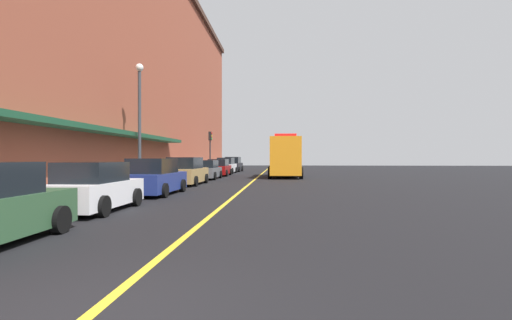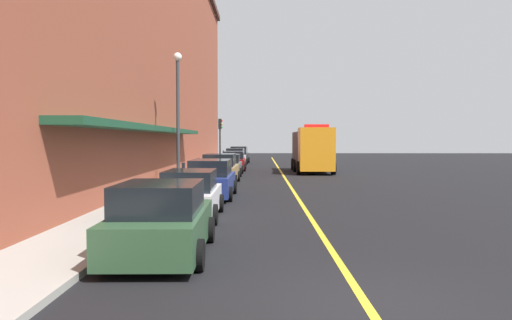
{
  "view_description": "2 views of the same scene",
  "coord_description": "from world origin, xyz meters",
  "px_view_note": "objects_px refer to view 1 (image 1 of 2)",
  "views": [
    {
      "loc": [
        2.1,
        -3.85,
        1.74
      ],
      "look_at": [
        0.11,
        25.72,
        1.56
      ],
      "focal_mm": 26.45,
      "sensor_mm": 36.0,
      "label": 1
    },
    {
      "loc": [
        -1.67,
        -7.25,
        2.59
      ],
      "look_at": [
        -1.99,
        29.29,
        0.98
      ],
      "focal_mm": 32.79,
      "sensor_mm": 36.0,
      "label": 2
    }
  ],
  "objects_px": {
    "parked_car_4": "(206,170)",
    "parking_meter_1": "(168,168)",
    "parked_car_1": "(95,188)",
    "parked_car_2": "(154,178)",
    "traffic_light_near": "(210,144)",
    "parked_car_3": "(186,172)",
    "parked_car_7": "(233,165)",
    "parked_car_5": "(219,168)",
    "street_lamp_left": "(140,111)",
    "utility_truck": "(285,157)",
    "parked_car_6": "(226,166)",
    "parking_meter_0": "(217,164)",
    "parking_meter_2": "(136,171)"
  },
  "relations": [
    {
      "from": "parked_car_3",
      "to": "parking_meter_2",
      "type": "xyz_separation_m",
      "value": [
        -1.35,
        -4.91,
        0.23
      ]
    },
    {
      "from": "parking_meter_1",
      "to": "parked_car_4",
      "type": "bearing_deg",
      "value": 76.69
    },
    {
      "from": "parked_car_2",
      "to": "parked_car_6",
      "type": "xyz_separation_m",
      "value": [
        -0.19,
        24.35,
        0.02
      ]
    },
    {
      "from": "parked_car_5",
      "to": "utility_truck",
      "type": "relative_size",
      "value": 0.65
    },
    {
      "from": "parked_car_4",
      "to": "parked_car_1",
      "type": "bearing_deg",
      "value": -179.54
    },
    {
      "from": "parked_car_1",
      "to": "street_lamp_left",
      "type": "bearing_deg",
      "value": 11.93
    },
    {
      "from": "street_lamp_left",
      "to": "parking_meter_0",
      "type": "bearing_deg",
      "value": 88.46
    },
    {
      "from": "parked_car_7",
      "to": "parking_meter_0",
      "type": "distance_m",
      "value": 4.0
    },
    {
      "from": "parked_car_7",
      "to": "parking_meter_1",
      "type": "height_order",
      "value": "parked_car_7"
    },
    {
      "from": "parked_car_6",
      "to": "parking_meter_0",
      "type": "height_order",
      "value": "parked_car_6"
    },
    {
      "from": "parked_car_5",
      "to": "street_lamp_left",
      "type": "xyz_separation_m",
      "value": [
        -2.07,
        -14.91,
        3.64
      ]
    },
    {
      "from": "parked_car_1",
      "to": "parked_car_4",
      "type": "height_order",
      "value": "parked_car_1"
    },
    {
      "from": "parked_car_7",
      "to": "utility_truck",
      "type": "relative_size",
      "value": 0.58
    },
    {
      "from": "parking_meter_0",
      "to": "parked_car_7",
      "type": "bearing_deg",
      "value": 69.13
    },
    {
      "from": "parked_car_1",
      "to": "parked_car_2",
      "type": "xyz_separation_m",
      "value": [
        0.09,
        5.49,
        0.05
      ]
    },
    {
      "from": "parked_car_7",
      "to": "parking_meter_2",
      "type": "relative_size",
      "value": 3.28
    },
    {
      "from": "parked_car_5",
      "to": "parked_car_2",
      "type": "bearing_deg",
      "value": 179.37
    },
    {
      "from": "parked_car_2",
      "to": "parked_car_3",
      "type": "height_order",
      "value": "parked_car_3"
    },
    {
      "from": "parked_car_4",
      "to": "parking_meter_1",
      "type": "distance_m",
      "value": 6.03
    },
    {
      "from": "parked_car_6",
      "to": "utility_truck",
      "type": "bearing_deg",
      "value": -139.46
    },
    {
      "from": "parked_car_1",
      "to": "street_lamp_left",
      "type": "xyz_separation_m",
      "value": [
        -2.0,
        9.1,
        3.65
      ]
    },
    {
      "from": "parked_car_6",
      "to": "parked_car_7",
      "type": "bearing_deg",
      "value": 0.92
    },
    {
      "from": "parked_car_4",
      "to": "parking_meter_1",
      "type": "relative_size",
      "value": 3.32
    },
    {
      "from": "parked_car_6",
      "to": "parking_meter_2",
      "type": "xyz_separation_m",
      "value": [
        -1.31,
        -22.78,
        0.24
      ]
    },
    {
      "from": "parked_car_5",
      "to": "parking_meter_2",
      "type": "bearing_deg",
      "value": 174.33
    },
    {
      "from": "utility_truck",
      "to": "street_lamp_left",
      "type": "relative_size",
      "value": 1.08
    },
    {
      "from": "street_lamp_left",
      "to": "traffic_light_near",
      "type": "relative_size",
      "value": 1.61
    },
    {
      "from": "parked_car_1",
      "to": "parking_meter_2",
      "type": "xyz_separation_m",
      "value": [
        -1.4,
        7.06,
        0.31
      ]
    },
    {
      "from": "parked_car_4",
      "to": "parking_meter_1",
      "type": "xyz_separation_m",
      "value": [
        -1.39,
        -5.86,
        0.33
      ]
    },
    {
      "from": "parking_meter_2",
      "to": "street_lamp_left",
      "type": "height_order",
      "value": "street_lamp_left"
    },
    {
      "from": "traffic_light_near",
      "to": "parked_car_2",
      "type": "bearing_deg",
      "value": -86.18
    },
    {
      "from": "parked_car_7",
      "to": "street_lamp_left",
      "type": "xyz_separation_m",
      "value": [
        -2.02,
        -26.07,
        3.55
      ]
    },
    {
      "from": "parked_car_3",
      "to": "utility_truck",
      "type": "distance_m",
      "value": 11.67
    },
    {
      "from": "parked_car_6",
      "to": "parking_meter_0",
      "type": "bearing_deg",
      "value": 41.49
    },
    {
      "from": "parking_meter_1",
      "to": "parking_meter_2",
      "type": "relative_size",
      "value": 1.0
    },
    {
      "from": "parked_car_2",
      "to": "traffic_light_near",
      "type": "relative_size",
      "value": 1.07
    },
    {
      "from": "parked_car_2",
      "to": "parked_car_4",
      "type": "relative_size",
      "value": 1.04
    },
    {
      "from": "parked_car_6",
      "to": "street_lamp_left",
      "type": "xyz_separation_m",
      "value": [
        -1.91,
        -20.74,
        3.58
      ]
    },
    {
      "from": "parked_car_1",
      "to": "parked_car_5",
      "type": "height_order",
      "value": "parked_car_5"
    },
    {
      "from": "parked_car_5",
      "to": "parked_car_6",
      "type": "distance_m",
      "value": 5.84
    },
    {
      "from": "parked_car_6",
      "to": "parking_meter_2",
      "type": "height_order",
      "value": "parked_car_6"
    },
    {
      "from": "parked_car_5",
      "to": "street_lamp_left",
      "type": "bearing_deg",
      "value": 171.38
    },
    {
      "from": "parking_meter_1",
      "to": "traffic_light_near",
      "type": "xyz_separation_m",
      "value": [
        0.06,
        14.46,
        2.1
      ]
    },
    {
      "from": "parked_car_5",
      "to": "traffic_light_near",
      "type": "bearing_deg",
      "value": 24.7
    },
    {
      "from": "parked_car_7",
      "to": "parking_meter_0",
      "type": "height_order",
      "value": "parked_car_7"
    },
    {
      "from": "parking_meter_1",
      "to": "parking_meter_2",
      "type": "distance_m",
      "value": 5.44
    },
    {
      "from": "utility_truck",
      "to": "parking_meter_0",
      "type": "xyz_separation_m",
      "value": [
        -7.77,
        9.76,
        -0.7
      ]
    },
    {
      "from": "parking_meter_1",
      "to": "parked_car_1",
      "type": "bearing_deg",
      "value": -83.59
    },
    {
      "from": "parked_car_2",
      "to": "parked_car_7",
      "type": "relative_size",
      "value": 1.06
    },
    {
      "from": "parked_car_7",
      "to": "parking_meter_1",
      "type": "xyz_separation_m",
      "value": [
        -1.42,
        -22.67,
        0.21
      ]
    }
  ]
}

